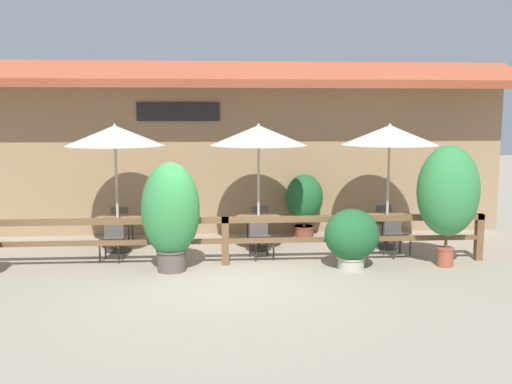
% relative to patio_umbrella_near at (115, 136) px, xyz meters
% --- Properties ---
extents(ground_plane, '(60.00, 60.00, 0.00)m').
position_rel_patio_umbrella_near_xyz_m(ground_plane, '(2.29, -2.36, -2.49)').
color(ground_plane, '#9E937F').
extents(building_facade, '(14.28, 1.49, 4.23)m').
position_rel_patio_umbrella_near_xyz_m(building_facade, '(2.29, 1.74, -0.32)').
color(building_facade, '#997A56').
rests_on(building_facade, ground).
extents(patio_railing, '(10.40, 0.14, 0.95)m').
position_rel_patio_umbrella_near_xyz_m(patio_railing, '(2.29, -1.31, -1.79)').
color(patio_railing, brown).
rests_on(patio_railing, ground).
extents(patio_umbrella_near, '(2.09, 2.09, 2.74)m').
position_rel_patio_umbrella_near_xyz_m(patio_umbrella_near, '(0.00, 0.00, 0.00)').
color(patio_umbrella_near, '#B7B2A8').
rests_on(patio_umbrella_near, ground).
extents(dining_table_near, '(1.03, 1.03, 0.72)m').
position_rel_patio_umbrella_near_xyz_m(dining_table_near, '(0.00, 0.00, -1.91)').
color(dining_table_near, olive).
rests_on(dining_table_near, ground).
extents(chair_near_streetside, '(0.46, 0.46, 0.85)m').
position_rel_patio_umbrella_near_xyz_m(chair_near_streetside, '(0.02, -0.79, -2.01)').
color(chair_near_streetside, '#514C47').
rests_on(chair_near_streetside, ground).
extents(chair_near_wallside, '(0.45, 0.45, 0.85)m').
position_rel_patio_umbrella_near_xyz_m(chair_near_wallside, '(-0.06, 0.79, -2.01)').
color(chair_near_wallside, '#514C47').
rests_on(chair_near_wallside, ground).
extents(patio_umbrella_middle, '(2.09, 2.09, 2.74)m').
position_rel_patio_umbrella_near_xyz_m(patio_umbrella_middle, '(3.04, -0.06, 0.00)').
color(patio_umbrella_middle, '#B7B2A8').
rests_on(patio_umbrella_middle, ground).
extents(dining_table_middle, '(1.03, 1.03, 0.72)m').
position_rel_patio_umbrella_near_xyz_m(dining_table_middle, '(3.04, -0.06, -1.91)').
color(dining_table_middle, olive).
rests_on(dining_table_middle, ground).
extents(chair_middle_streetside, '(0.51, 0.51, 0.85)m').
position_rel_patio_umbrella_near_xyz_m(chair_middle_streetside, '(3.03, -0.83, -2.01)').
color(chair_middle_streetside, '#514C47').
rests_on(chair_middle_streetside, ground).
extents(chair_middle_wallside, '(0.50, 0.50, 0.85)m').
position_rel_patio_umbrella_near_xyz_m(chair_middle_wallside, '(3.09, 0.72, -2.01)').
color(chair_middle_wallside, '#514C47').
rests_on(chair_middle_wallside, ground).
extents(patio_umbrella_far, '(2.09, 2.09, 2.74)m').
position_rel_patio_umbrella_near_xyz_m(patio_umbrella_far, '(5.89, -0.09, 0.00)').
color(patio_umbrella_far, '#B7B2A8').
rests_on(patio_umbrella_far, ground).
extents(dining_table_far, '(1.03, 1.03, 0.72)m').
position_rel_patio_umbrella_near_xyz_m(dining_table_far, '(5.89, -0.09, -1.91)').
color(dining_table_far, olive).
rests_on(dining_table_far, ground).
extents(chair_far_streetside, '(0.51, 0.51, 0.85)m').
position_rel_patio_umbrella_near_xyz_m(chair_far_streetside, '(5.86, -0.84, -2.01)').
color(chair_far_streetside, '#514C47').
rests_on(chair_far_streetside, ground).
extents(chair_far_wallside, '(0.50, 0.50, 0.85)m').
position_rel_patio_umbrella_near_xyz_m(chair_far_wallside, '(5.98, 0.67, -2.01)').
color(chair_far_wallside, '#514C47').
rests_on(chair_far_wallside, ground).
extents(potted_plant_corner_fern, '(1.19, 1.07, 2.36)m').
position_rel_patio_umbrella_near_xyz_m(potted_plant_corner_fern, '(6.56, -1.73, -1.03)').
color(potted_plant_corner_fern, '#9E4C33').
rests_on(potted_plant_corner_fern, ground).
extents(potted_plant_broad_leaf, '(1.04, 0.93, 1.16)m').
position_rel_patio_umbrella_near_xyz_m(potted_plant_broad_leaf, '(4.69, -1.78, -1.86)').
color(potted_plant_broad_leaf, '#B7AD99').
rests_on(potted_plant_broad_leaf, ground).
extents(potted_plant_small_flowering, '(1.09, 0.98, 2.06)m').
position_rel_patio_umbrella_near_xyz_m(potted_plant_small_flowering, '(1.27, -1.68, -1.38)').
color(potted_plant_small_flowering, '#564C47').
rests_on(potted_plant_small_flowering, ground).
extents(potted_plant_entrance_palm, '(0.90, 0.81, 1.51)m').
position_rel_patio_umbrella_near_xyz_m(potted_plant_entrance_palm, '(4.24, 1.19, -1.59)').
color(potted_plant_entrance_palm, brown).
rests_on(potted_plant_entrance_palm, ground).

